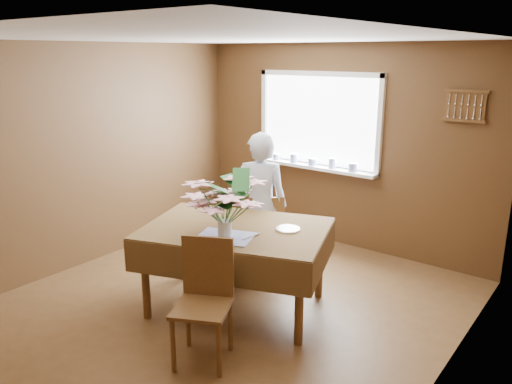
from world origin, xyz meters
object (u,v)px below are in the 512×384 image
Objects in this scene: chair_far at (266,230)px; dining_table at (236,237)px; chair_near at (205,295)px; seated_woman at (260,206)px; flower_bouquet at (224,199)px.

dining_table is at bearing 65.91° from chair_far.
chair_near reaches higher than chair_far.
dining_table is at bearing 78.92° from seated_woman.
seated_woman reaches higher than chair_near.
dining_table is 0.84m from chair_near.
seated_woman is at bearing 109.62° from flower_bouquet.
chair_far is 1.68m from chair_near.
chair_near is (0.57, -1.58, 0.04)m from chair_far.
seated_woman reaches higher than dining_table.
chair_far is at bearing -124.47° from seated_woman.
chair_far is (-0.25, 0.82, -0.22)m from dining_table.
chair_far is at bearing 107.78° from flower_bouquet.
flower_bouquet is at bearing 66.45° from chair_far.
chair_near is (0.31, -0.76, -0.18)m from dining_table.
flower_bouquet is at bearing 87.07° from chair_near.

